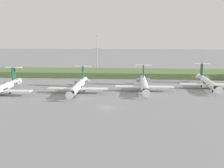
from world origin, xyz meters
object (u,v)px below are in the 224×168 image
Objects in this scene: regional_jet_second at (3,88)px; antenna_mast at (97,57)px; regional_jet_third at (78,86)px; regional_jet_fourth at (144,84)px; regional_jet_fifth at (207,82)px.

regional_jet_second is 1.49× the size of antenna_mast.
antenna_mast reaches higher than regional_jet_third.
regional_jet_third is 53.39m from antenna_mast.
regional_jet_fourth is at bearing 11.78° from regional_jet_third.
regional_jet_second and regional_jet_third have the same top height.
regional_jet_fifth is at bearing 12.95° from regional_jet_third.
regional_jet_second and regional_jet_fifth have the same top height.
regional_jet_third is at bearing 12.03° from regional_jet_second.
regional_jet_fourth is 27.08m from regional_jet_fifth.
antenna_mast reaches higher than regional_jet_fifth.
regional_jet_fourth is (25.44, 5.30, 0.00)m from regional_jet_third.
regional_jet_fourth is (52.76, 11.12, 0.00)m from regional_jet_second.
regional_jet_second is 1.00× the size of regional_jet_fourth.
regional_jet_second is 27.93m from regional_jet_third.
regional_jet_fifth is (51.71, 11.89, 0.00)m from regional_jet_third.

